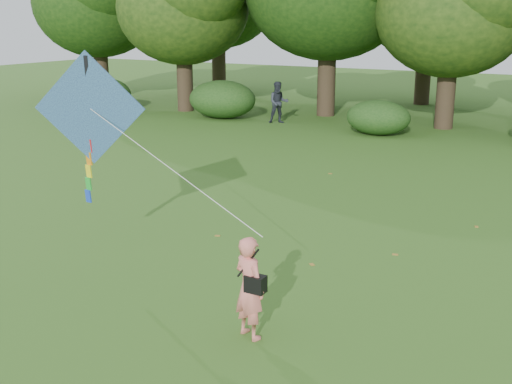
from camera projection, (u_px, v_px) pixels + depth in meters
The scene contains 7 objects.
ground at pixel (269, 322), 10.24m from camera, with size 100.00×100.00×0.00m, color #265114.
man_kite_flyer at pixel (250, 287), 9.59m from camera, with size 0.58×0.38×1.60m, color #EA796E.
bystander_left at pixel (279, 102), 29.16m from camera, with size 0.92×0.71×1.89m, color #292D37.
crossbody_bag at pixel (255, 283), 9.48m from camera, with size 0.43×0.20×0.67m.
flying_kite at pixel (90, 111), 12.26m from camera, with size 5.61×1.93×3.00m.
shrub_band at pixel (463, 118), 25.19m from camera, with size 39.15×3.22×1.88m.
fallen_leaves at pixel (468, 247), 13.59m from camera, with size 8.64×12.15×0.01m.
Camera 1 is at (4.36, -8.25, 4.71)m, focal length 45.00 mm.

